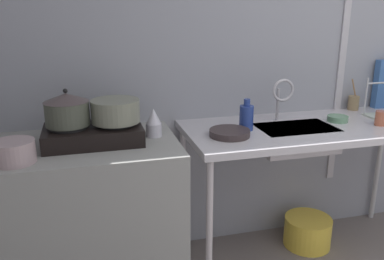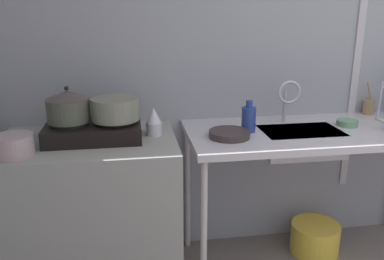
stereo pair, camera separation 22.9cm
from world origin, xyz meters
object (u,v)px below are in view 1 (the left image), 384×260
Objects in this scene: percolator at (154,123)px; bucket_on_floor at (307,231)px; pot_on_right_burner at (115,111)px; stove at (93,134)px; pot_beside_stove at (14,152)px; sink_basin at (295,138)px; utensil_jar at (353,103)px; cup_by_rack at (381,118)px; pot_on_left_burner at (67,109)px; small_bowl_on_drainboard at (338,119)px; frying_pan at (230,133)px; bottle_by_sink at (246,117)px; faucet at (282,93)px.

percolator is 0.49× the size of bucket_on_floor.
percolator is (0.21, 0.04, -0.09)m from pot_on_right_burner.
stove is 2.64× the size of pot_beside_stove.
bucket_on_floor is (0.20, 0.09, -0.73)m from sink_basin.
cup_by_rack is at bearing -102.10° from utensil_jar.
bucket_on_floor is at bearing 8.96° from pot_beside_stove.
pot_on_left_burner is (-0.12, 0.00, 0.14)m from stove.
frying_pan is at bearing -171.78° from small_bowl_on_drainboard.
pot_on_left_burner is at bearing 176.65° from cup_by_rack.
pot_on_right_burner is 1.38× the size of bottle_by_sink.
faucet reaches higher than cup_by_rack.
cup_by_rack is at bearing 2.49° from pot_beside_stove.
cup_by_rack is (0.52, -0.10, 0.12)m from sink_basin.
sink_basin is at bearing -0.52° from pot_on_left_burner.
pot_beside_stove is at bearing -177.51° from cup_by_rack.
pot_on_right_burner is 1.60m from bucket_on_floor.
bottle_by_sink is 0.86× the size of utensil_jar.
pot_on_right_burner is 0.93× the size of faucet.
small_bowl_on_drainboard reaches higher than bucket_on_floor.
utensil_jar reaches higher than small_bowl_on_drainboard.
pot_beside_stove is at bearing -173.59° from frying_pan.
stove is at bearing -176.74° from bucket_on_floor.
percolator is at bearing 174.11° from cup_by_rack.
small_bowl_on_drainboard is (0.77, 0.11, -0.00)m from frying_pan.
faucet is at bearing 167.49° from small_bowl_on_drainboard.
faucet reaches higher than stove.
utensil_jar reaches higher than percolator.
percolator is 0.83m from faucet.
cup_by_rack is (1.83, -0.11, -0.15)m from pot_on_left_burner.
pot_on_right_burner is 1.70m from utensil_jar.
bottle_by_sink is at bearing 175.20° from sink_basin.
faucet is at bearing 107.30° from sink_basin.
frying_pan is 0.77m from small_bowl_on_drainboard.
frying_pan is 0.72× the size of bucket_on_floor.
sink_basin is at bearing -0.57° from stove.
pot_on_left_burner is at bearing -174.78° from faucet.
faucet reaches higher than bucket_on_floor.
cup_by_rack is 0.92m from bucket_on_floor.
pot_beside_stove is (-0.24, -0.20, -0.14)m from pot_on_left_burner.
stove is 3.22× the size of percolator.
percolator is at bearing 9.53° from pot_on_right_burner.
bucket_on_floor is at bearing 2.39° from percolator.
bucket_on_floor is at bearing 3.00° from pot_on_left_burner.
pot_on_left_burner reaches higher than frying_pan.
faucet is 0.68m from utensil_jar.
pot_on_left_burner is 1.64m from small_bowl_on_drainboard.
cup_by_rack is at bearing -2.00° from frying_pan.
stove is 1.71m from cup_by_rack.
pot_beside_stove is 0.41× the size of sink_basin.
faucet is at bearing 171.39° from bucket_on_floor.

